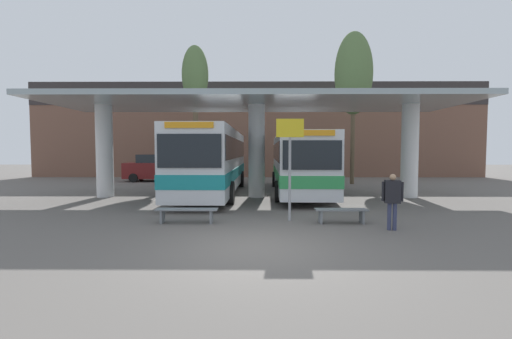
{
  "coord_description": "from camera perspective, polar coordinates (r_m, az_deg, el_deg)",
  "views": [
    {
      "loc": [
        0.1,
        -8.11,
        2.31
      ],
      "look_at": [
        0.0,
        4.94,
        1.6
      ],
      "focal_mm": 24.0,
      "sensor_mm": 36.0,
      "label": 1
    }
  ],
  "objects": [
    {
      "name": "ground_plane",
      "position": [
        8.43,
        -0.26,
        -12.77
      ],
      "size": [
        100.0,
        100.0,
        0.0
      ],
      "primitive_type": "plane",
      "color": "#605B56"
    },
    {
      "name": "townhouse_backdrop",
      "position": [
        30.37,
        0.24,
        7.91
      ],
      "size": [
        40.0,
        0.58,
        8.33
      ],
      "color": "brown",
      "rests_on": "ground_plane"
    },
    {
      "name": "station_canopy",
      "position": [
        17.19,
        0.1,
        9.3
      ],
      "size": [
        20.25,
        6.33,
        4.84
      ],
      "color": "silver",
      "rests_on": "ground_plane"
    },
    {
      "name": "transit_bus_left_bay",
      "position": [
        18.64,
        -7.0,
        1.77
      ],
      "size": [
        2.9,
        12.51,
        3.38
      ],
      "rotation": [
        0.0,
        0.0,
        3.13
      ],
      "color": "silver",
      "rests_on": "ground_plane"
    },
    {
      "name": "transit_bus_center_bay",
      "position": [
        18.97,
        7.05,
        1.4
      ],
      "size": [
        2.91,
        11.57,
        3.14
      ],
      "rotation": [
        0.0,
        0.0,
        3.12
      ],
      "color": "silver",
      "rests_on": "ground_plane"
    },
    {
      "name": "waiting_bench_near_pillar",
      "position": [
        11.24,
        -11.46,
        -6.98
      ],
      "size": [
        1.96,
        0.44,
        0.46
      ],
      "color": "slate",
      "rests_on": "ground_plane"
    },
    {
      "name": "waiting_bench_mid_platform",
      "position": [
        11.32,
        14.0,
        -6.99
      ],
      "size": [
        1.65,
        0.44,
        0.46
      ],
      "color": "slate",
      "rests_on": "ground_plane"
    },
    {
      "name": "info_sign_platform",
      "position": [
        11.27,
        5.67,
        3.42
      ],
      "size": [
        0.9,
        0.09,
        3.36
      ],
      "color": "gray",
      "rests_on": "ground_plane"
    },
    {
      "name": "pedestrian_waiting",
      "position": [
        10.71,
        21.79,
        -4.12
      ],
      "size": [
        0.61,
        0.31,
        1.64
      ],
      "rotation": [
        0.0,
        0.0,
        -0.19
      ],
      "color": "#333856",
      "rests_on": "ground_plane"
    },
    {
      "name": "poplar_tree_behind_left",
      "position": [
        25.86,
        -10.1,
        14.72
      ],
      "size": [
        1.9,
        1.9,
        9.9
      ],
      "color": "brown",
      "rests_on": "ground_plane"
    },
    {
      "name": "poplar_tree_behind_right",
      "position": [
        25.47,
        15.95,
        15.02
      ],
      "size": [
        2.59,
        2.59,
        10.53
      ],
      "color": "brown",
      "rests_on": "ground_plane"
    },
    {
      "name": "parked_car_street",
      "position": [
        27.24,
        -16.36,
        0.21
      ],
      "size": [
        4.62,
        2.19,
        2.04
      ],
      "rotation": [
        0.0,
        0.0,
        0.04
      ],
      "color": "maroon",
      "rests_on": "ground_plane"
    }
  ]
}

